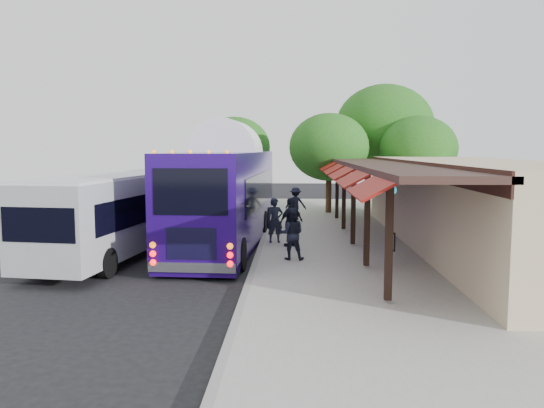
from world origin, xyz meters
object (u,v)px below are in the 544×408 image
(ped_a, at_px, (275,220))
(ped_c, at_px, (291,222))
(city_bus, at_px, (127,209))
(ped_d, at_px, (296,203))
(sign_board, at_px, (392,243))
(coach_bus, at_px, (227,192))
(ped_b, at_px, (292,234))

(ped_a, height_order, ped_c, ped_c)
(city_bus, height_order, ped_a, city_bus)
(ped_d, bearing_deg, city_bus, 61.02)
(city_bus, bearing_deg, ped_d, 60.40)
(ped_c, xyz_separation_m, sign_board, (3.38, -3.41, -0.20))
(city_bus, relative_size, sign_board, 10.24)
(city_bus, distance_m, ped_a, 6.00)
(ped_a, height_order, sign_board, ped_a)
(city_bus, bearing_deg, coach_bus, 34.63)
(ped_d, height_order, sign_board, ped_d)
(ped_c, height_order, sign_board, ped_c)
(coach_bus, xyz_separation_m, ped_c, (2.73, -1.22, -1.13))
(city_bus, distance_m, ped_d, 11.13)
(coach_bus, xyz_separation_m, ped_b, (2.76, -3.74, -1.19))
(ped_b, distance_m, ped_c, 2.53)
(coach_bus, distance_m, city_bus, 4.21)
(ped_d, bearing_deg, coach_bus, 74.88)
(coach_bus, height_order, sign_board, coach_bus)
(coach_bus, height_order, ped_b, coach_bus)
(ped_b, relative_size, ped_d, 1.04)
(coach_bus, height_order, ped_d, coach_bus)
(ped_b, distance_m, ped_d, 10.72)
(ped_b, bearing_deg, ped_c, -86.30)
(ped_b, xyz_separation_m, sign_board, (3.35, -0.88, -0.14))
(ped_c, bearing_deg, coach_bus, -63.24)
(ped_a, bearing_deg, city_bus, -178.94)
(sign_board, bearing_deg, ped_a, 121.74)
(coach_bus, distance_m, ped_b, 4.80)
(ped_a, xyz_separation_m, ped_c, (0.68, -0.88, 0.05))
(city_bus, height_order, sign_board, city_bus)
(coach_bus, bearing_deg, ped_b, -51.16)
(city_bus, relative_size, ped_d, 6.63)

